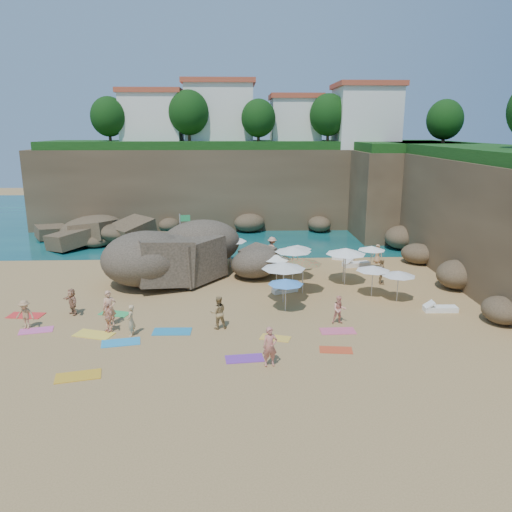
{
  "coord_description": "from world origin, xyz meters",
  "views": [
    {
      "loc": [
        0.81,
        -28.4,
        10.07
      ],
      "look_at": [
        2.0,
        3.0,
        2.0
      ],
      "focal_mm": 35.0,
      "sensor_mm": 36.0,
      "label": 1
    }
  ],
  "objects_px": {
    "parasol_2": "(277,257)",
    "person_stand_4": "(377,254)",
    "parasol_0": "(298,247)",
    "lounger_0": "(250,267)",
    "person_stand_0": "(109,308)",
    "person_stand_2": "(272,249)",
    "person_stand_5": "(142,265)",
    "person_stand_6": "(131,320)",
    "person_stand_1": "(218,312)",
    "flag_pole": "(182,233)",
    "parasol_1": "(293,249)",
    "rock_outcrop": "(201,274)",
    "person_stand_3": "(381,272)"
  },
  "relations": [
    {
      "from": "person_stand_1",
      "to": "flag_pole",
      "type": "bearing_deg",
      "value": -86.86
    },
    {
      "from": "person_stand_5",
      "to": "parasol_2",
      "type": "bearing_deg",
      "value": -40.77
    },
    {
      "from": "parasol_0",
      "to": "parasol_1",
      "type": "distance_m",
      "value": 2.41
    },
    {
      "from": "flag_pole",
      "to": "person_stand_0",
      "type": "distance_m",
      "value": 11.69
    },
    {
      "from": "rock_outcrop",
      "to": "lounger_0",
      "type": "relative_size",
      "value": 5.75
    },
    {
      "from": "parasol_1",
      "to": "parasol_2",
      "type": "distance_m",
      "value": 1.28
    },
    {
      "from": "parasol_0",
      "to": "person_stand_0",
      "type": "xyz_separation_m",
      "value": [
        -11.06,
        -10.07,
        -0.8
      ]
    },
    {
      "from": "rock_outcrop",
      "to": "person_stand_0",
      "type": "bearing_deg",
      "value": -113.6
    },
    {
      "from": "person_stand_1",
      "to": "person_stand_2",
      "type": "relative_size",
      "value": 0.91
    },
    {
      "from": "person_stand_2",
      "to": "person_stand_5",
      "type": "distance_m",
      "value": 10.09
    },
    {
      "from": "person_stand_6",
      "to": "lounger_0",
      "type": "bearing_deg",
      "value": 154.27
    },
    {
      "from": "lounger_0",
      "to": "person_stand_3",
      "type": "height_order",
      "value": "person_stand_3"
    },
    {
      "from": "person_stand_0",
      "to": "person_stand_3",
      "type": "distance_m",
      "value": 17.51
    },
    {
      "from": "person_stand_0",
      "to": "person_stand_2",
      "type": "distance_m",
      "value": 15.82
    },
    {
      "from": "person_stand_1",
      "to": "person_stand_6",
      "type": "height_order",
      "value": "person_stand_1"
    },
    {
      "from": "lounger_0",
      "to": "person_stand_5",
      "type": "xyz_separation_m",
      "value": [
        -7.51,
        -2.02,
        0.77
      ]
    },
    {
      "from": "parasol_2",
      "to": "person_stand_1",
      "type": "bearing_deg",
      "value": -114.44
    },
    {
      "from": "parasol_1",
      "to": "person_stand_3",
      "type": "relative_size",
      "value": 1.46
    },
    {
      "from": "parasol_1",
      "to": "person_stand_0",
      "type": "relative_size",
      "value": 1.31
    },
    {
      "from": "parasol_1",
      "to": "person_stand_3",
      "type": "distance_m",
      "value": 6.03
    },
    {
      "from": "parasol_0",
      "to": "person_stand_0",
      "type": "height_order",
      "value": "same"
    },
    {
      "from": "rock_outcrop",
      "to": "parasol_1",
      "type": "height_order",
      "value": "parasol_1"
    },
    {
      "from": "person_stand_3",
      "to": "person_stand_4",
      "type": "height_order",
      "value": "person_stand_3"
    },
    {
      "from": "person_stand_4",
      "to": "rock_outcrop",
      "type": "bearing_deg",
      "value": -143.64
    },
    {
      "from": "rock_outcrop",
      "to": "person_stand_1",
      "type": "relative_size",
      "value": 5.1
    },
    {
      "from": "lounger_0",
      "to": "person_stand_4",
      "type": "distance_m",
      "value": 9.89
    },
    {
      "from": "person_stand_1",
      "to": "person_stand_5",
      "type": "relative_size",
      "value": 0.99
    },
    {
      "from": "lounger_0",
      "to": "person_stand_0",
      "type": "distance_m",
      "value": 13.23
    },
    {
      "from": "person_stand_6",
      "to": "person_stand_2",
      "type": "bearing_deg",
      "value": 151.87
    },
    {
      "from": "person_stand_0",
      "to": "person_stand_1",
      "type": "xyz_separation_m",
      "value": [
        5.7,
        -0.62,
        -0.08
      ]
    },
    {
      "from": "person_stand_1",
      "to": "person_stand_5",
      "type": "xyz_separation_m",
      "value": [
        -5.58,
        9.38,
        0.01
      ]
    },
    {
      "from": "parasol_0",
      "to": "person_stand_1",
      "type": "xyz_separation_m",
      "value": [
        -5.36,
        -10.68,
        -0.87
      ]
    },
    {
      "from": "rock_outcrop",
      "to": "person_stand_3",
      "type": "relative_size",
      "value": 5.23
    },
    {
      "from": "person_stand_3",
      "to": "person_stand_6",
      "type": "height_order",
      "value": "person_stand_3"
    },
    {
      "from": "parasol_1",
      "to": "person_stand_1",
      "type": "bearing_deg",
      "value": -119.61
    },
    {
      "from": "rock_outcrop",
      "to": "person_stand_1",
      "type": "bearing_deg",
      "value": -80.86
    },
    {
      "from": "person_stand_4",
      "to": "person_stand_5",
      "type": "height_order",
      "value": "person_stand_5"
    },
    {
      "from": "person_stand_5",
      "to": "person_stand_6",
      "type": "bearing_deg",
      "value": -115.05
    },
    {
      "from": "parasol_2",
      "to": "person_stand_4",
      "type": "height_order",
      "value": "parasol_2"
    },
    {
      "from": "flag_pole",
      "to": "person_stand_5",
      "type": "relative_size",
      "value": 2.27
    },
    {
      "from": "rock_outcrop",
      "to": "flag_pole",
      "type": "distance_m",
      "value": 3.5
    },
    {
      "from": "parasol_0",
      "to": "rock_outcrop",
      "type": "bearing_deg",
      "value": -174.32
    },
    {
      "from": "person_stand_4",
      "to": "parasol_2",
      "type": "bearing_deg",
      "value": -125.19
    },
    {
      "from": "parasol_1",
      "to": "lounger_0",
      "type": "bearing_deg",
      "value": 133.3
    },
    {
      "from": "lounger_0",
      "to": "person_stand_1",
      "type": "relative_size",
      "value": 0.89
    },
    {
      "from": "parasol_0",
      "to": "lounger_0",
      "type": "xyz_separation_m",
      "value": [
        -3.43,
        0.71,
        -1.63
      ]
    },
    {
      "from": "person_stand_4",
      "to": "person_stand_5",
      "type": "distance_m",
      "value": 17.6
    },
    {
      "from": "person_stand_0",
      "to": "person_stand_5",
      "type": "height_order",
      "value": "person_stand_0"
    },
    {
      "from": "parasol_0",
      "to": "person_stand_3",
      "type": "distance_m",
      "value": 6.31
    },
    {
      "from": "person_stand_0",
      "to": "person_stand_3",
      "type": "relative_size",
      "value": 1.12
    }
  ]
}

